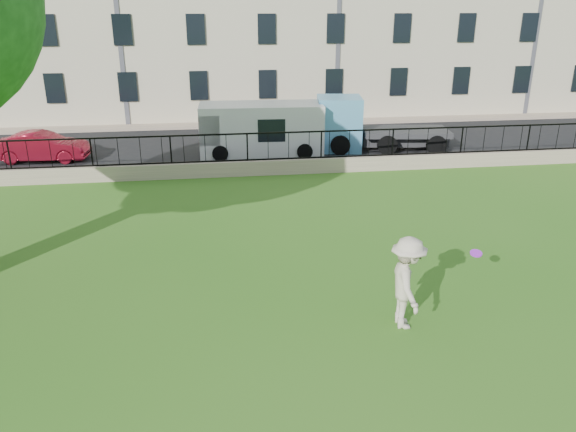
{
  "coord_description": "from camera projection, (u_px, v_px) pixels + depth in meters",
  "views": [
    {
      "loc": [
        -1.44,
        -9.86,
        6.51
      ],
      "look_at": [
        0.44,
        3.5,
        1.39
      ],
      "focal_mm": 35.0,
      "sensor_mm": 36.0,
      "label": 1
    }
  ],
  "objects": [
    {
      "name": "frisbee",
      "position": [
        476.0,
        253.0,
        12.53
      ],
      "size": [
        0.35,
        0.34,
        0.12
      ],
      "primitive_type": "cylinder",
      "rotation": [
        0.21,
        -0.14,
        0.35
      ],
      "color": "#AE27DD"
    },
    {
      "name": "retaining_wall",
      "position": [
        248.0,
        168.0,
        22.63
      ],
      "size": [
        50.0,
        0.4,
        0.6
      ],
      "primitive_type": "cube",
      "color": "gray",
      "rests_on": "ground"
    },
    {
      "name": "red_sedan",
      "position": [
        42.0,
        147.0,
        24.51
      ],
      "size": [
        4.0,
        1.65,
        1.29
      ],
      "primitive_type": "imported",
      "rotation": [
        0.0,
        0.0,
        1.5
      ],
      "color": "maroon",
      "rests_on": "street"
    },
    {
      "name": "street",
      "position": [
        241.0,
        147.0,
        27.09
      ],
      "size": [
        60.0,
        9.0,
        0.01
      ],
      "primitive_type": "cube",
      "color": "black",
      "rests_on": "ground"
    },
    {
      "name": "sidewalk",
      "position": [
        235.0,
        125.0,
        31.88
      ],
      "size": [
        60.0,
        1.4,
        0.12
      ],
      "primitive_type": "cube",
      "color": "gray",
      "rests_on": "ground"
    },
    {
      "name": "man",
      "position": [
        407.0,
        283.0,
        11.78
      ],
      "size": [
        0.86,
        1.37,
        2.04
      ],
      "primitive_type": "imported",
      "rotation": [
        0.0,
        0.0,
        1.49
      ],
      "color": "beige",
      "rests_on": "ground"
    },
    {
      "name": "ground",
      "position": [
        291.0,
        339.0,
        11.63
      ],
      "size": [
        120.0,
        120.0,
        0.0
      ],
      "primitive_type": "plane",
      "color": "#2F6D19",
      "rests_on": "ground"
    },
    {
      "name": "iron_railing",
      "position": [
        247.0,
        147.0,
        22.33
      ],
      "size": [
        50.0,
        0.05,
        1.13
      ],
      "color": "black",
      "rests_on": "retaining_wall"
    },
    {
      "name": "white_van",
      "position": [
        261.0,
        129.0,
        25.48
      ],
      "size": [
        5.6,
        2.4,
        2.31
      ],
      "primitive_type": "cube",
      "rotation": [
        0.0,
        0.0,
        -0.05
      ],
      "color": "silver",
      "rests_on": "street"
    },
    {
      "name": "blue_truck",
      "position": [
        380.0,
        124.0,
        26.29
      ],
      "size": [
        6.14,
        2.88,
        2.48
      ],
      "primitive_type": "cube",
      "rotation": [
        0.0,
        0.0,
        -0.14
      ],
      "color": "#59A4D2",
      "rests_on": "street"
    }
  ]
}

